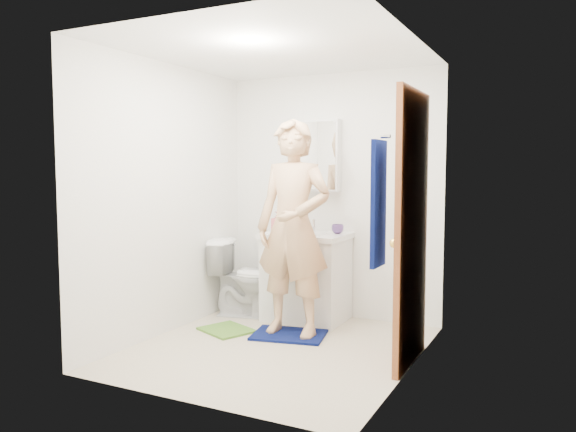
% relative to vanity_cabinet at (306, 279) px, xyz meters
% --- Properties ---
extents(floor, '(2.20, 2.40, 0.02)m').
position_rel_vanity_cabinet_xyz_m(floor, '(0.15, -0.91, -0.41)').
color(floor, beige).
rests_on(floor, ground).
extents(ceiling, '(2.20, 2.40, 0.02)m').
position_rel_vanity_cabinet_xyz_m(ceiling, '(0.15, -0.91, 2.01)').
color(ceiling, white).
rests_on(ceiling, ground).
extents(wall_back, '(2.20, 0.02, 2.40)m').
position_rel_vanity_cabinet_xyz_m(wall_back, '(0.15, 0.30, 0.80)').
color(wall_back, white).
rests_on(wall_back, ground).
extents(wall_front, '(2.20, 0.02, 2.40)m').
position_rel_vanity_cabinet_xyz_m(wall_front, '(0.15, -2.12, 0.80)').
color(wall_front, white).
rests_on(wall_front, ground).
extents(wall_left, '(0.02, 2.40, 2.40)m').
position_rel_vanity_cabinet_xyz_m(wall_left, '(-0.96, -0.91, 0.80)').
color(wall_left, white).
rests_on(wall_left, ground).
extents(wall_right, '(0.02, 2.40, 2.40)m').
position_rel_vanity_cabinet_xyz_m(wall_right, '(1.26, -0.91, 0.80)').
color(wall_right, white).
rests_on(wall_right, ground).
extents(vanity_cabinet, '(0.75, 0.55, 0.80)m').
position_rel_vanity_cabinet_xyz_m(vanity_cabinet, '(0.00, 0.00, 0.00)').
color(vanity_cabinet, white).
rests_on(vanity_cabinet, floor).
extents(countertop, '(0.79, 0.59, 0.05)m').
position_rel_vanity_cabinet_xyz_m(countertop, '(0.00, 0.00, 0.43)').
color(countertop, white).
rests_on(countertop, vanity_cabinet).
extents(sink_basin, '(0.40, 0.40, 0.03)m').
position_rel_vanity_cabinet_xyz_m(sink_basin, '(0.00, 0.00, 0.44)').
color(sink_basin, white).
rests_on(sink_basin, countertop).
extents(faucet, '(0.03, 0.03, 0.12)m').
position_rel_vanity_cabinet_xyz_m(faucet, '(0.00, 0.18, 0.51)').
color(faucet, silver).
rests_on(faucet, countertop).
extents(medicine_cabinet, '(0.50, 0.12, 0.70)m').
position_rel_vanity_cabinet_xyz_m(medicine_cabinet, '(0.00, 0.22, 1.20)').
color(medicine_cabinet, white).
rests_on(medicine_cabinet, wall_back).
extents(mirror_panel, '(0.46, 0.01, 0.66)m').
position_rel_vanity_cabinet_xyz_m(mirror_panel, '(0.00, 0.16, 1.20)').
color(mirror_panel, white).
rests_on(mirror_panel, wall_back).
extents(door, '(0.05, 0.80, 2.05)m').
position_rel_vanity_cabinet_xyz_m(door, '(1.22, -0.76, 0.62)').
color(door, '#A6592E').
rests_on(door, ground).
extents(door_knob, '(0.07, 0.07, 0.07)m').
position_rel_vanity_cabinet_xyz_m(door_knob, '(1.18, -1.08, 0.55)').
color(door_knob, gold).
rests_on(door_knob, door).
extents(towel, '(0.03, 0.24, 0.80)m').
position_rel_vanity_cabinet_xyz_m(towel, '(1.18, -1.48, 0.85)').
color(towel, '#081350').
rests_on(towel, wall_right).
extents(towel_hook, '(0.06, 0.02, 0.02)m').
position_rel_vanity_cabinet_xyz_m(towel_hook, '(1.22, -1.48, 1.27)').
color(towel_hook, silver).
rests_on(towel_hook, wall_right).
extents(toilet, '(0.84, 0.60, 0.77)m').
position_rel_vanity_cabinet_xyz_m(toilet, '(-0.57, -0.11, -0.01)').
color(toilet, white).
rests_on(toilet, floor).
extents(bath_mat, '(0.70, 0.56, 0.02)m').
position_rel_vanity_cabinet_xyz_m(bath_mat, '(0.09, -0.57, -0.39)').
color(bath_mat, '#081350').
rests_on(bath_mat, floor).
extents(green_rug, '(0.56, 0.52, 0.02)m').
position_rel_vanity_cabinet_xyz_m(green_rug, '(-0.48, -0.68, -0.39)').
color(green_rug, '#568D2F').
rests_on(green_rug, floor).
extents(soap_dispenser, '(0.09, 0.10, 0.21)m').
position_rel_vanity_cabinet_xyz_m(soap_dispenser, '(-0.28, -0.07, 0.55)').
color(soap_dispenser, '#CD5F64').
rests_on(soap_dispenser, countertop).
extents(toothbrush_cup, '(0.12, 0.12, 0.09)m').
position_rel_vanity_cabinet_xyz_m(toothbrush_cup, '(0.29, 0.09, 0.49)').
color(toothbrush_cup, '#54387B').
rests_on(toothbrush_cup, countertop).
extents(man, '(0.69, 0.45, 1.88)m').
position_rel_vanity_cabinet_xyz_m(man, '(0.12, -0.54, 0.56)').
color(man, tan).
rests_on(man, bath_mat).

